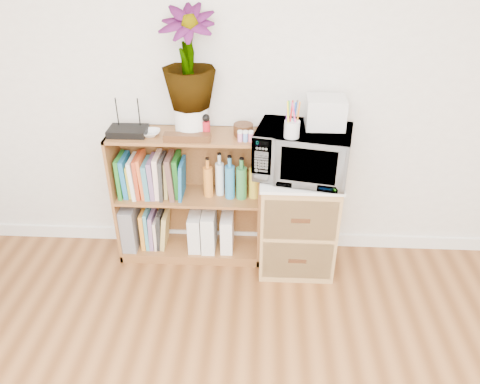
{
  "coord_description": "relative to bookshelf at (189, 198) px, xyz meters",
  "views": [
    {
      "loc": [
        0.15,
        -0.63,
        2.16
      ],
      "look_at": [
        0.01,
        1.95,
        0.62
      ],
      "focal_mm": 35.0,
      "sensor_mm": 36.0,
      "label": 1
    }
  ],
  "objects": [
    {
      "name": "pen_cup",
      "position": [
        0.67,
        -0.2,
        0.61
      ],
      "size": [
        0.09,
        0.09,
        0.1
      ],
      "primitive_type": "cylinder",
      "color": "silver",
      "rests_on": "microwave"
    },
    {
      "name": "kokeshi_doll",
      "position": [
        0.15,
        -0.04,
        0.53
      ],
      "size": [
        0.05,
        0.05,
        0.11
      ],
      "primitive_type": "cylinder",
      "color": "#AA1421",
      "rests_on": "bookshelf"
    },
    {
      "name": "white_bowl",
      "position": [
        -0.22,
        -0.03,
        0.49
      ],
      "size": [
        0.13,
        0.13,
        0.03
      ],
      "primitive_type": "imported",
      "color": "silver",
      "rests_on": "bookshelf"
    },
    {
      "name": "microwave",
      "position": [
        0.75,
        -0.08,
        0.4
      ],
      "size": [
        0.64,
        0.49,
        0.32
      ],
      "primitive_type": "imported",
      "rotation": [
        0.0,
        0.0,
        -0.2
      ],
      "color": "white",
      "rests_on": "wicker_unit"
    },
    {
      "name": "file_box",
      "position": [
        -0.43,
        0.0,
        -0.24
      ],
      "size": [
        0.1,
        0.27,
        0.33
      ],
      "primitive_type": "cube",
      "color": "slate",
      "rests_on": "bookshelf"
    },
    {
      "name": "magazine_holder_left",
      "position": [
        0.04,
        -0.01,
        -0.27
      ],
      "size": [
        0.09,
        0.22,
        0.27
      ],
      "primitive_type": "cube",
      "color": "silver",
      "rests_on": "bookshelf"
    },
    {
      "name": "bookshelf",
      "position": [
        0.0,
        0.0,
        0.0
      ],
      "size": [
        1.0,
        0.3,
        0.95
      ],
      "primitive_type": "cube",
      "color": "brown",
      "rests_on": "ground"
    },
    {
      "name": "wicker_unit",
      "position": [
        0.75,
        -0.08,
        -0.12
      ],
      "size": [
        0.5,
        0.45,
        0.7
      ],
      "primitive_type": "cube",
      "color": "#9E7542",
      "rests_on": "ground"
    },
    {
      "name": "magazine_holder_mid",
      "position": [
        0.13,
        -0.01,
        -0.26
      ],
      "size": [
        0.09,
        0.24,
        0.29
      ],
      "primitive_type": "cube",
      "color": "silver",
      "rests_on": "bookshelf"
    },
    {
      "name": "liquor_bottles",
      "position": [
        0.3,
        0.0,
        0.17
      ],
      "size": [
        0.38,
        0.07,
        0.3
      ],
      "color": "orange",
      "rests_on": "bookshelf"
    },
    {
      "name": "plant_pot",
      "position": [
        0.05,
        0.02,
        0.56
      ],
      "size": [
        0.21,
        0.21,
        0.18
      ],
      "primitive_type": "cylinder",
      "color": "white",
      "rests_on": "bookshelf"
    },
    {
      "name": "magazine_holder_right",
      "position": [
        0.26,
        -0.01,
        -0.27
      ],
      "size": [
        0.08,
        0.21,
        0.27
      ],
      "primitive_type": "cube",
      "color": "white",
      "rests_on": "bookshelf"
    },
    {
      "name": "trinket_box",
      "position": [
        0.03,
        -0.1,
        0.5
      ],
      "size": [
        0.29,
        0.07,
        0.05
      ],
      "primitive_type": "cube",
      "color": "#3C2510",
      "rests_on": "bookshelf"
    },
    {
      "name": "wooden_bowl",
      "position": [
        0.38,
        0.01,
        0.51
      ],
      "size": [
        0.12,
        0.12,
        0.07
      ],
      "primitive_type": "cylinder",
      "color": "#341A0E",
      "rests_on": "bookshelf"
    },
    {
      "name": "small_appliance",
      "position": [
        0.87,
        -0.04,
        0.65
      ],
      "size": [
        0.23,
        0.19,
        0.18
      ],
      "primitive_type": "cube",
      "color": "silver",
      "rests_on": "microwave"
    },
    {
      "name": "paint_jars",
      "position": [
        0.39,
        -0.09,
        0.51
      ],
      "size": [
        0.12,
        0.04,
        0.06
      ],
      "primitive_type": "cube",
      "color": "pink",
      "rests_on": "bookshelf"
    },
    {
      "name": "lower_books",
      "position": [
        -0.26,
        0.0,
        -0.27
      ],
      "size": [
        0.2,
        0.19,
        0.3
      ],
      "color": "orange",
      "rests_on": "bookshelf"
    },
    {
      "name": "skirting_board",
      "position": [
        0.35,
        0.14,
        -0.42
      ],
      "size": [
        4.0,
        0.02,
        0.1
      ],
      "primitive_type": "cube",
      "color": "white",
      "rests_on": "ground"
    },
    {
      "name": "router",
      "position": [
        -0.36,
        -0.02,
        0.5
      ],
      "size": [
        0.24,
        0.17,
        0.04
      ],
      "primitive_type": "cube",
      "color": "black",
      "rests_on": "bookshelf"
    },
    {
      "name": "potted_plant",
      "position": [
        0.05,
        0.02,
        0.95
      ],
      "size": [
        0.33,
        0.33,
        0.6
      ],
      "primitive_type": "imported",
      "color": "#407830",
      "rests_on": "plant_pot"
    },
    {
      "name": "cookbooks",
      "position": [
        -0.24,
        -0.0,
        0.16
      ],
      "size": [
        0.44,
        0.2,
        0.3
      ],
      "color": "#1F7525",
      "rests_on": "bookshelf"
    }
  ]
}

